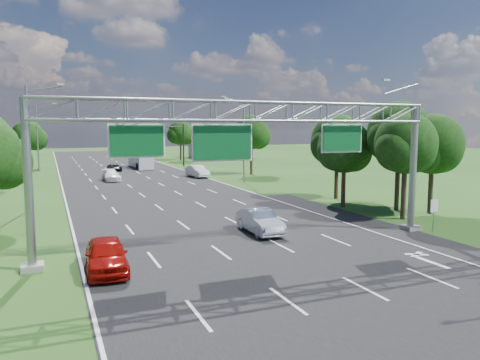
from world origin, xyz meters
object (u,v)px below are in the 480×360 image
sign_gantry (254,123)px  regulatory_sign (434,209)px  red_coupe (106,255)px  traffic_signal (163,135)px  silver_sedan (260,221)px  box_truck (141,158)px

sign_gantry → regulatory_sign: (12.07, -1.02, -5.38)m
sign_gantry → red_coupe: 10.28m
traffic_signal → silver_sedan: size_ratio=2.68×
red_coupe → silver_sedan: size_ratio=1.01×
silver_sedan → sign_gantry: bearing=-119.4°
sign_gantry → traffic_signal: size_ratio=1.92×
red_coupe → box_truck: size_ratio=0.54×
red_coupe → box_truck: box_truck is taller
regulatory_sign → red_coupe: (-20.21, -0.48, -0.72)m
traffic_signal → red_coupe: 56.77m
sign_gantry → box_truck: size_ratio=2.75×
regulatory_sign → red_coupe: 20.22m
sign_gantry → traffic_signal: sign_gantry is taller
red_coupe → regulatory_sign: bearing=5.1°
regulatory_sign → silver_sedan: size_ratio=0.46×
regulatory_sign → traffic_signal: bearing=95.2°
sign_gantry → silver_sedan: bearing=59.4°
sign_gantry → red_coupe: size_ratio=5.09×
red_coupe → silver_sedan: (9.88, 4.44, -0.04)m
box_truck → silver_sedan: bearing=-95.3°
silver_sedan → red_coupe: bearing=-154.6°
sign_gantry → box_truck: (3.39, 52.54, -5.36)m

